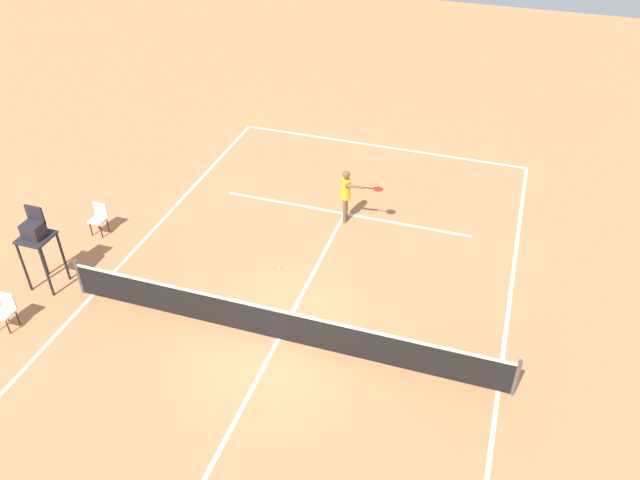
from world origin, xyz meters
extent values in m
plane|color=#D37A4C|center=(0.00, 0.00, 0.00)|extent=(60.00, 60.00, 0.00)
cube|color=white|center=(0.00, -10.51, 0.00)|extent=(10.58, 0.10, 0.01)
cube|color=white|center=(-5.29, 0.00, 0.00)|extent=(0.10, 21.01, 0.01)
cube|color=white|center=(5.29, 0.00, 0.00)|extent=(0.10, 21.01, 0.01)
cube|color=white|center=(0.00, -5.78, 0.00)|extent=(7.94, 0.10, 0.01)
cube|color=white|center=(0.00, 0.00, 0.00)|extent=(0.10, 11.56, 0.01)
cylinder|color=#4C4C51|center=(-5.59, 0.00, 0.54)|extent=(0.10, 0.10, 1.07)
cylinder|color=#4C4C51|center=(5.59, 0.00, 0.54)|extent=(0.10, 0.10, 1.07)
cube|color=black|center=(0.00, 0.00, 0.46)|extent=(11.18, 0.03, 0.91)
cube|color=white|center=(0.00, 0.00, 0.93)|extent=(11.18, 0.04, 0.06)
cylinder|color=brown|center=(-0.11, -5.52, 0.41)|extent=(0.12, 0.12, 0.82)
cylinder|color=brown|center=(-0.13, -5.32, 0.41)|extent=(0.12, 0.12, 0.82)
cylinder|color=yellow|center=(-0.12, -5.42, 1.14)|extent=(0.28, 0.28, 0.64)
sphere|color=brown|center=(-0.12, -5.42, 1.64)|extent=(0.23, 0.23, 0.23)
cylinder|color=brown|center=(-0.10, -5.60, 1.17)|extent=(0.09, 0.09, 0.57)
cylinder|color=brown|center=(-0.42, -5.26, 1.39)|extent=(0.58, 0.15, 0.09)
cylinder|color=black|center=(-0.83, -5.30, 1.39)|extent=(0.26, 0.06, 0.04)
ellipsoid|color=red|center=(-1.12, -5.33, 1.39)|extent=(0.35, 0.31, 0.04)
sphere|color=#CCE033|center=(0.96, -2.57, 0.03)|extent=(0.07, 0.07, 0.07)
cylinder|color=#232328|center=(6.28, 0.35, 0.78)|extent=(0.07, 0.07, 1.55)
cylinder|color=#232328|center=(6.98, 0.35, 0.78)|extent=(0.07, 0.07, 1.55)
cylinder|color=#232328|center=(6.28, -0.35, 0.78)|extent=(0.07, 0.07, 1.55)
cylinder|color=#232328|center=(6.98, -0.35, 0.78)|extent=(0.07, 0.07, 1.55)
cube|color=#232328|center=(6.63, 0.00, 1.58)|extent=(0.80, 0.80, 0.06)
cube|color=#232328|center=(6.63, 0.00, 1.81)|extent=(0.50, 0.44, 0.40)
cube|color=#232328|center=(6.63, -0.20, 2.16)|extent=(0.50, 0.06, 0.50)
cylinder|color=#262626|center=(6.52, -2.30, 0.23)|extent=(0.04, 0.04, 0.45)
cylinder|color=#262626|center=(6.88, -2.30, 0.23)|extent=(0.04, 0.04, 0.45)
cylinder|color=#262626|center=(6.52, -2.65, 0.23)|extent=(0.04, 0.04, 0.45)
cylinder|color=#262626|center=(6.88, -2.65, 0.23)|extent=(0.04, 0.04, 0.45)
cube|color=silver|center=(6.70, -2.48, 0.48)|extent=(0.44, 0.44, 0.06)
cube|color=silver|center=(6.70, -2.70, 0.73)|extent=(0.44, 0.04, 0.44)
cylinder|color=#262626|center=(6.39, 1.91, 0.23)|extent=(0.04, 0.04, 0.45)
cylinder|color=#262626|center=(6.39, 1.55, 0.23)|extent=(0.04, 0.04, 0.45)
cylinder|color=#262626|center=(6.74, 1.55, 0.23)|extent=(0.04, 0.04, 0.45)
cube|color=silver|center=(6.56, 1.73, 0.48)|extent=(0.44, 0.44, 0.06)
cube|color=silver|center=(6.56, 1.51, 0.73)|extent=(0.44, 0.04, 0.44)
camera|label=1|loc=(-4.42, 10.27, 11.20)|focal=35.67mm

